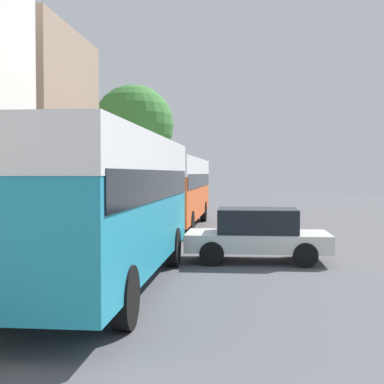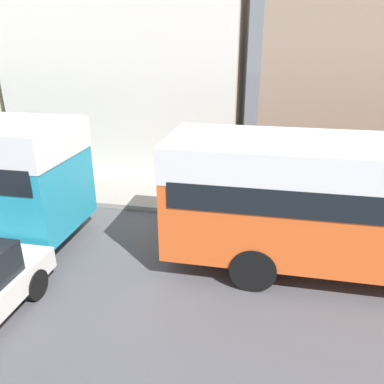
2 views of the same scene
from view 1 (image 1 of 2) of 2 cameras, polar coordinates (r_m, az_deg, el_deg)
name	(u,v)px [view 1 (image 1 of 2)]	position (r m, az deg, el deg)	size (l,w,h in m)	color
building_far_terrace	(17,129)	(25.72, -18.13, 6.38)	(5.49, 7.70, 8.81)	gray
bus_lead	(100,190)	(11.21, -9.75, 0.19)	(2.58, 9.10, 3.19)	teal
bus_following	(172,183)	(23.43, -2.18, 0.98)	(2.57, 10.78, 3.05)	#EA5B23
car_crossing	(257,234)	(14.73, 7.00, -4.45)	(3.86, 1.92, 1.45)	silver
street_tree	(133,126)	(32.04, -6.27, 7.06)	(4.78, 4.78, 7.48)	brown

